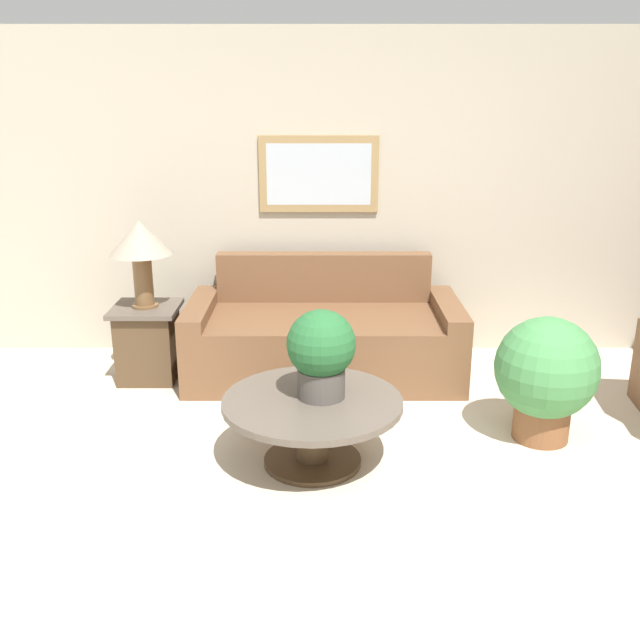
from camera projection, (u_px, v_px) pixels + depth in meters
ground_plane at (409, 530)px, 3.61m from camera, size 20.00×20.00×0.00m
wall_back at (375, 196)px, 5.79m from camera, size 7.66×0.09×2.60m
couch_main at (325, 338)px, 5.52m from camera, size 2.08×0.98×0.88m
coffee_table at (313, 417)px, 4.17m from camera, size 1.06×1.06×0.41m
side_table at (149, 342)px, 5.43m from camera, size 0.49×0.49×0.58m
table_lamp at (142, 244)px, 5.20m from camera, size 0.46×0.46×0.65m
potted_plant_on_table at (322, 351)px, 4.08m from camera, size 0.40×0.40×0.53m
potted_plant_floor at (547, 373)px, 4.43m from camera, size 0.64×0.64×0.80m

